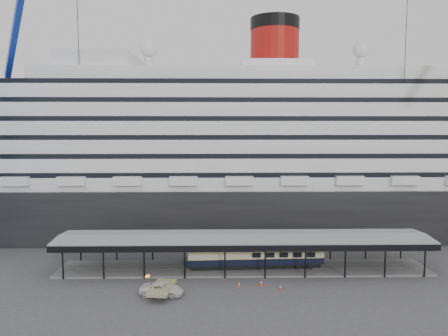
{
  "coord_description": "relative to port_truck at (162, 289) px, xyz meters",
  "views": [
    {
      "loc": [
        -4.11,
        -59.94,
        21.77
      ],
      "look_at": [
        -2.91,
        8.0,
        15.25
      ],
      "focal_mm": 35.0,
      "sensor_mm": 36.0,
      "label": 1
    }
  ],
  "objects": [
    {
      "name": "traffic_cone_mid",
      "position": [
        15.59,
        1.54,
        -0.43
      ],
      "size": [
        0.47,
        0.47,
        0.71
      ],
      "rotation": [
        0.0,
        0.0,
        -0.37
      ],
      "color": "red",
      "rests_on": "ground"
    },
    {
      "name": "traffic_cone_left",
      "position": [
        10.08,
        2.89,
        -0.44
      ],
      "size": [
        0.47,
        0.47,
        0.7
      ],
      "rotation": [
        0.0,
        0.0,
        -0.4
      ],
      "color": "#F1500D",
      "rests_on": "ground"
    },
    {
      "name": "ground",
      "position": [
        11.15,
        5.3,
        -0.78
      ],
      "size": [
        200.0,
        200.0,
        0.0
      ],
      "primitive_type": "plane",
      "color": "#3E3E41",
      "rests_on": "ground"
    },
    {
      "name": "port_truck",
      "position": [
        0.0,
        0.0,
        0.0
      ],
      "size": [
        5.95,
        3.35,
        1.57
      ],
      "primitive_type": "imported",
      "rotation": [
        0.0,
        0.0,
        1.43
      ],
      "color": "silver",
      "rests_on": "ground"
    },
    {
      "name": "pullman_carriage",
      "position": [
        13.02,
        10.3,
        1.69
      ],
      "size": [
        20.68,
        3.6,
        20.21
      ],
      "rotation": [
        0.0,
        0.0,
        0.05
      ],
      "color": "black",
      "rests_on": "ground"
    },
    {
      "name": "platform_canopy",
      "position": [
        11.15,
        10.3,
        1.58
      ],
      "size": [
        56.0,
        9.18,
        5.3
      ],
      "color": "slate",
      "rests_on": "ground"
    },
    {
      "name": "traffic_cone_right",
      "position": [
        13.19,
        3.21,
        -0.39
      ],
      "size": [
        0.41,
        0.41,
        0.79
      ],
      "rotation": [
        0.0,
        0.0,
        0.02
      ],
      "color": "red",
      "rests_on": "ground"
    },
    {
      "name": "cruise_ship",
      "position": [
        11.2,
        37.3,
        17.57
      ],
      "size": [
        130.0,
        30.0,
        43.9
      ],
      "color": "black",
      "rests_on": "ground"
    }
  ]
}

